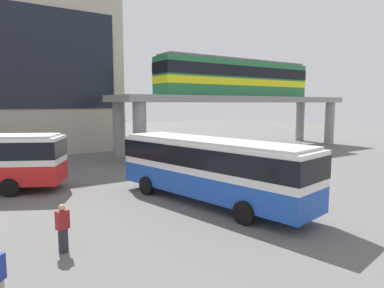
% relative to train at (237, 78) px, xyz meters
% --- Properties ---
extents(ground_plane, '(120.00, 120.00, 0.00)m').
position_rel_train_xyz_m(ground_plane, '(-12.45, -4.19, -7.66)').
color(ground_plane, '#605E5B').
extents(elevated_platform, '(28.01, 6.06, 5.69)m').
position_rel_train_xyz_m(elevated_platform, '(0.41, 0.00, -2.82)').
color(elevated_platform, gray).
rests_on(elevated_platform, ground_plane).
extents(train, '(18.57, 2.96, 3.84)m').
position_rel_train_xyz_m(train, '(0.00, 0.00, 0.00)').
color(train, '#26723F').
rests_on(train, elevated_platform).
extents(bus_main, '(4.54, 11.32, 3.22)m').
position_rel_train_xyz_m(bus_main, '(-14.41, -14.48, -5.67)').
color(bus_main, '#1E4CB2').
rests_on(bus_main, ground_plane).
extents(bicycle_red, '(1.77, 0.38, 1.04)m').
position_rel_train_xyz_m(bicycle_red, '(-3.34, -5.84, -7.30)').
color(bicycle_red, black).
rests_on(bicycle_red, ground_plane).
extents(bicycle_orange, '(1.66, 0.79, 1.04)m').
position_rel_train_xyz_m(bicycle_orange, '(-7.34, -5.56, -7.30)').
color(bicycle_orange, black).
rests_on(bicycle_orange, ground_plane).
extents(bicycle_brown, '(1.79, 0.13, 1.04)m').
position_rel_train_xyz_m(bicycle_brown, '(1.12, -5.18, -7.30)').
color(bicycle_brown, black).
rests_on(bicycle_brown, ground_plane).
extents(bicycle_green, '(1.79, 0.21, 1.04)m').
position_rel_train_xyz_m(bicycle_green, '(-7.34, -3.85, -7.30)').
color(bicycle_green, black).
rests_on(bicycle_green, ground_plane).
extents(bicycle_silver, '(1.69, 0.72, 1.04)m').
position_rel_train_xyz_m(bicycle_silver, '(-6.68, -6.89, -7.30)').
color(bicycle_silver, black).
rests_on(bicycle_silver, ground_plane).
extents(bicycle_black, '(1.76, 0.45, 1.04)m').
position_rel_train_xyz_m(bicycle_black, '(4.97, -4.25, -7.30)').
color(bicycle_black, black).
rests_on(bicycle_black, ground_plane).
extents(pedestrian_waiting_near_stop, '(0.46, 0.37, 1.64)m').
position_rel_train_xyz_m(pedestrian_waiting_near_stop, '(-21.90, -16.30, -6.90)').
color(pedestrian_waiting_near_stop, '#26262D').
rests_on(pedestrian_waiting_near_stop, ground_plane).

